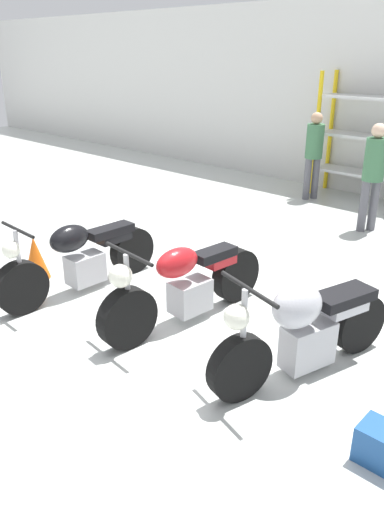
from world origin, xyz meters
TOP-DOWN VIEW (x-y plane):
  - ground_plane at (0.00, 0.00)m, footprint 30.00×30.00m
  - motorcycle_black at (-1.38, -0.03)m, footprint 0.65×2.13m
  - motorcycle_red at (0.02, 0.27)m, footprint 0.71×2.10m
  - motorcycle_silver at (1.40, 0.32)m, footprint 0.85×1.92m
  - person_browsing at (0.14, 4.31)m, footprint 0.44×0.44m
  - person_near_rack at (-1.47, 5.32)m, footprint 0.43×0.43m
  - traffic_cone at (-2.09, -0.22)m, footprint 0.32×0.32m

SIDE VIEW (x-z plane):
  - ground_plane at x=0.00m, z-range 0.00..0.00m
  - traffic_cone at x=-2.09m, z-range 0.00..0.55m
  - motorcycle_black at x=-1.38m, z-range -0.07..0.89m
  - motorcycle_red at x=0.02m, z-range -0.07..0.90m
  - motorcycle_silver at x=1.40m, z-range -0.05..0.95m
  - person_near_rack at x=-1.47m, z-range 0.14..1.76m
  - person_browsing at x=0.14m, z-range 0.15..1.82m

